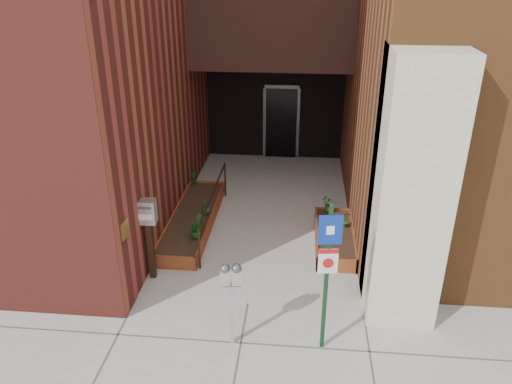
# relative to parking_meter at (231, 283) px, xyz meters

# --- Properties ---
(ground) EXTENTS (80.00, 80.00, 0.00)m
(ground) POSITION_rel_parking_meter_xyz_m (0.13, 0.98, -1.13)
(ground) COLOR #9E9991
(ground) RESTS_ON ground
(planter_left) EXTENTS (0.90, 3.60, 0.30)m
(planter_left) POSITION_rel_parking_meter_xyz_m (-1.42, 3.68, -0.99)
(planter_left) COLOR maroon
(planter_left) RESTS_ON ground
(planter_right) EXTENTS (0.80, 2.20, 0.30)m
(planter_right) POSITION_rel_parking_meter_xyz_m (1.73, 3.18, -0.99)
(planter_right) COLOR maroon
(planter_right) RESTS_ON ground
(handrail) EXTENTS (0.04, 3.34, 0.90)m
(handrail) POSITION_rel_parking_meter_xyz_m (-0.92, 3.63, -0.38)
(handrail) COLOR black
(handrail) RESTS_ON ground
(parking_meter) EXTENTS (0.33, 0.17, 1.45)m
(parking_meter) POSITION_rel_parking_meter_xyz_m (0.00, 0.00, 0.00)
(parking_meter) COLOR #AEAEB1
(parking_meter) RESTS_ON ground
(sign_post) EXTENTS (0.34, 0.10, 2.50)m
(sign_post) POSITION_rel_parking_meter_xyz_m (1.40, 0.03, 0.41)
(sign_post) COLOR #13341C
(sign_post) RESTS_ON ground
(payment_dropbox) EXTENTS (0.33, 0.26, 1.62)m
(payment_dropbox) POSITION_rel_parking_meter_xyz_m (-1.75, 1.63, 0.04)
(payment_dropbox) COLOR black
(payment_dropbox) RESTS_ON ground
(shrub_left_a) EXTENTS (0.46, 0.46, 0.36)m
(shrub_left_a) POSITION_rel_parking_meter_xyz_m (-1.12, 2.68, -0.64)
(shrub_left_a) COLOR #1A5C1A
(shrub_left_a) RESTS_ON planter_left
(shrub_left_b) EXTENTS (0.26, 0.26, 0.37)m
(shrub_left_b) POSITION_rel_parking_meter_xyz_m (-1.13, 2.94, -0.64)
(shrub_left_b) COLOR #1F5C1A
(shrub_left_b) RESTS_ON planter_left
(shrub_left_c) EXTENTS (0.27, 0.27, 0.34)m
(shrub_left_c) POSITION_rel_parking_meter_xyz_m (-1.12, 3.75, -0.66)
(shrub_left_c) COLOR #1B5518
(shrub_left_c) RESTS_ON planter_left
(shrub_left_d) EXTENTS (0.24, 0.24, 0.32)m
(shrub_left_d) POSITION_rel_parking_meter_xyz_m (-1.72, 5.28, -0.66)
(shrub_left_d) COLOR #165017
(shrub_left_d) RESTS_ON planter_left
(shrub_right_a) EXTENTS (0.25, 0.25, 0.35)m
(shrub_right_a) POSITION_rel_parking_meter_xyz_m (1.48, 3.11, -0.65)
(shrub_right_a) COLOR #18541A
(shrub_right_a) RESTS_ON planter_right
(shrub_right_b) EXTENTS (0.20, 0.20, 0.35)m
(shrub_right_b) POSITION_rel_parking_meter_xyz_m (1.98, 3.43, -0.65)
(shrub_right_b) COLOR #225418
(shrub_right_b) RESTS_ON planter_right
(shrub_right_c) EXTENTS (0.42, 0.42, 0.33)m
(shrub_right_c) POSITION_rel_parking_meter_xyz_m (1.63, 4.08, -0.66)
(shrub_right_c) COLOR #2B601B
(shrub_right_c) RESTS_ON planter_right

